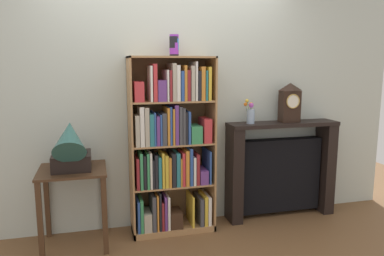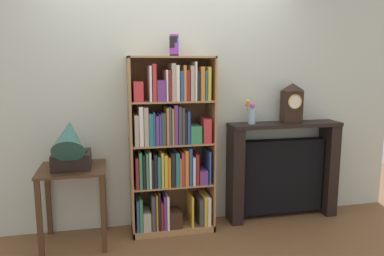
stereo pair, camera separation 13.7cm
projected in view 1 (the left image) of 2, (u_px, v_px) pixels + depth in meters
name	position (u px, v px, depth m)	size (l,w,h in m)	color
ground_plane	(175.00, 235.00, 3.67)	(7.84, 6.40, 0.02)	brown
wall_back	(181.00, 99.00, 3.81)	(4.84, 0.08, 2.60)	beige
bookshelf	(171.00, 149.00, 3.63)	(0.81, 0.36, 1.72)	#A87A4C
cup_stack	(174.00, 45.00, 3.51)	(0.09, 0.09, 0.20)	black
side_table_left	(73.00, 187.00, 3.37)	(0.59, 0.55, 0.72)	#472D1C
gramophone	(70.00, 147.00, 3.23)	(0.33, 0.51, 0.53)	black
fireplace_mantel	(280.00, 170.00, 4.07)	(1.20, 0.28, 1.04)	black
mantel_clock	(290.00, 103.00, 3.93)	(0.20, 0.14, 0.41)	black
flower_vase	(250.00, 113.00, 3.85)	(0.11, 0.11, 0.25)	#99B2D1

